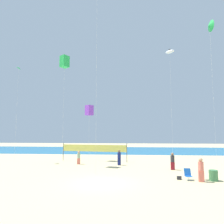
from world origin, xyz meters
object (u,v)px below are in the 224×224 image
Objects in this scene: beach_handbag at (179,178)px; kite_violet_box at (89,110)px; kite_green_delta at (210,26)px; kite_white_inflatable at (170,52)px; folding_beach_chair at (188,174)px; beachgoer_sage_shirt at (79,157)px; trash_barrel at (213,175)px; kite_green_box at (65,62)px; volleyball_net at (94,149)px; beachgoer_navy_shirt at (119,157)px; kite_green_diamond at (19,69)px; beachgoer_charcoal_shirt at (173,161)px; beachgoer_coral_shirt at (201,169)px.

beach_handbag is 0.05× the size of kite_violet_box.
kite_green_delta reaches higher than kite_white_inflatable.
beachgoer_sage_shirt is at bearing 132.31° from folding_beach_chair.
trash_barrel is 0.06× the size of kite_green_box.
folding_beach_chair is 13.92m from volleyball_net.
beach_handbag is at bearing -48.70° from kite_violet_box.
beachgoer_navy_shirt is 0.20× the size of volleyball_net.
kite_green_box is at bearing -116.35° from kite_violet_box.
beachgoer_sage_shirt is 0.18× the size of volleyball_net.
kite_green_box is at bearing 139.76° from folding_beach_chair.
trash_barrel is at bearing -89.30° from kite_white_inflatable.
kite_white_inflatable is (11.17, 3.96, 14.71)m from volleyball_net.
kite_violet_box is at bearing 131.30° from beach_handbag.
kite_green_diamond is at bearing 158.04° from trash_barrel.
beachgoer_charcoal_shirt is 10.93m from beachgoer_sage_shirt.
kite_green_box is 16.68m from kite_white_inflatable.
kite_green_box is at bearing 157.29° from beachgoer_sage_shirt.
trash_barrel is 19.90m from kite_green_box.
beachgoer_charcoal_shirt is 0.23× the size of kite_violet_box.
kite_green_delta reaches higher than trash_barrel.
beachgoer_coral_shirt is at bearing -27.51° from kite_green_box.
trash_barrel reaches higher than beach_handbag.
folding_beach_chair is 0.76m from beach_handbag.
volleyball_net is at bearing 61.71° from beachgoer_navy_shirt.
kite_violet_box is (-10.27, 10.95, 6.47)m from folding_beach_chair.
kite_green_diamond is (-8.72, 1.07, 11.52)m from beachgoer_sage_shirt.
trash_barrel is 17.71m from kite_violet_box.
kite_green_diamond is at bearing -122.96° from beachgoer_charcoal_shirt.
kite_green_delta is 1.12× the size of kite_white_inflatable.
kite_green_box reaches higher than beachgoer_sage_shirt.
folding_beach_chair reaches higher than beach_handbag.
volleyball_net is (1.38, 2.73, 0.80)m from beachgoer_sage_shirt.
kite_white_inflatable is (-4.42, 4.43, -1.64)m from kite_green_delta.
volleyball_net is at bearing 50.67° from kite_green_box.
kite_green_box is at bearing 151.68° from beach_handbag.
kite_violet_box is (-11.11, 11.49, 5.97)m from beachgoer_coral_shirt.
kite_green_delta is 19.76m from kite_green_box.
beachgoer_coral_shirt is at bearing -45.95° from kite_violet_box.
kite_green_diamond reaches higher than kite_violet_box.
beachgoer_sage_shirt is at bearing 131.66° from beachgoer_coral_shirt.
beachgoer_navy_shirt is 2.11× the size of trash_barrel.
beachgoer_charcoal_shirt reaches higher than folding_beach_chair.
trash_barrel is (2.19, -4.68, -0.51)m from beachgoer_charcoal_shirt.
trash_barrel is 0.11× the size of kite_violet_box.
volleyball_net is at bearing 9.13° from beachgoer_sage_shirt.
folding_beach_chair is 0.07× the size of kite_green_diamond.
beachgoer_coral_shirt is at bearing -158.89° from trash_barrel.
beachgoer_sage_shirt is at bearing -172.40° from kite_green_delta.
beachgoer_navy_shirt is at bearing -56.91° from beachgoer_sage_shirt.
kite_white_inflatable reaches higher than kite_green_diamond.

